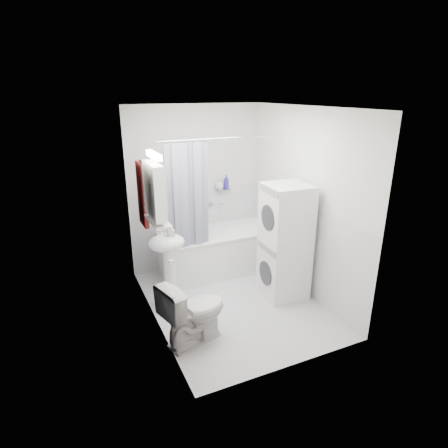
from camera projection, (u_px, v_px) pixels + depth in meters
name	position (u px, v px, depth m)	size (l,w,h in m)	color
floor	(233.00, 302.00, 4.81)	(2.60, 2.60, 0.00)	silver
room_walls	(234.00, 190.00, 4.31)	(2.60, 2.60, 2.60)	silver
wainscot	(224.00, 251.00, 4.86)	(1.98, 2.58, 2.58)	white
door	(171.00, 262.00, 3.64)	(0.05, 2.00, 2.00)	brown
bathtub	(217.00, 249.00, 5.55)	(1.64, 0.78, 0.62)	white
tub_spout	(220.00, 203.00, 5.71)	(0.04, 0.04, 0.12)	silver
curtain_rod	(226.00, 138.00, 4.71)	(0.02, 0.02, 1.82)	silver
shower_curtain	(188.00, 200.00, 4.76)	(0.55, 0.02, 1.45)	#131B43
sink	(168.00, 254.00, 4.52)	(0.44, 0.37, 1.04)	white
medicine_cabinet	(155.00, 189.00, 4.02)	(0.13, 0.50, 0.71)	white
shelf	(158.00, 221.00, 4.15)	(0.18, 0.54, 0.03)	silver
shower_caddy	(223.00, 190.00, 5.65)	(0.22, 0.06, 0.02)	silver
towel	(142.00, 193.00, 4.49)	(0.07, 0.33, 0.79)	#500F0D
washer_dryer	(285.00, 242.00, 4.75)	(0.57, 0.56, 1.50)	white
toilet	(194.00, 312.00, 3.96)	(0.41, 0.73, 0.72)	white
soap_pump	(171.00, 235.00, 4.43)	(0.08, 0.17, 0.08)	gray
shelf_bottle	(161.00, 221.00, 4.00)	(0.07, 0.18, 0.07)	gray
shelf_cup	(155.00, 213.00, 4.23)	(0.10, 0.09, 0.10)	gray
shampoo_a	(219.00, 185.00, 5.60)	(0.13, 0.17, 0.13)	gray
shampoo_b	(226.00, 186.00, 5.65)	(0.08, 0.21, 0.08)	#2E2597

